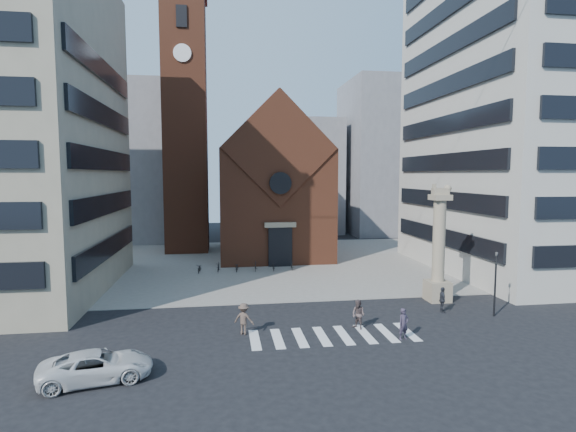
% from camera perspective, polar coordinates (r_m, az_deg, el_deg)
% --- Properties ---
extents(ground, '(120.00, 120.00, 0.00)m').
position_cam_1_polar(ground, '(29.82, 3.24, -13.01)').
color(ground, black).
rests_on(ground, ground).
extents(piazza, '(46.00, 30.00, 0.05)m').
position_cam_1_polar(piazza, '(47.99, -1.32, -5.92)').
color(piazza, gray).
rests_on(piazza, ground).
extents(zebra_crossing, '(10.20, 3.20, 0.01)m').
position_cam_1_polar(zebra_crossing, '(27.17, 5.73, -14.88)').
color(zebra_crossing, white).
rests_on(zebra_crossing, ground).
extents(church, '(12.00, 16.65, 18.00)m').
position_cam_1_polar(church, '(53.09, -2.13, 3.81)').
color(church, brown).
rests_on(church, ground).
extents(campanile, '(5.50, 5.50, 31.20)m').
position_cam_1_polar(campanile, '(56.25, -12.89, 11.68)').
color(campanile, brown).
rests_on(campanile, ground).
extents(building_right, '(18.00, 22.00, 32.00)m').
position_cam_1_polar(building_right, '(50.05, 28.94, 12.27)').
color(building_right, '#AFA99F').
rests_on(building_right, ground).
extents(bg_block_left, '(16.00, 14.00, 22.00)m').
position_cam_1_polar(bg_block_left, '(69.24, -20.34, 6.33)').
color(bg_block_left, gray).
rests_on(bg_block_left, ground).
extents(bg_block_mid, '(14.00, 12.00, 18.00)m').
position_cam_1_polar(bg_block_mid, '(73.66, 0.85, 5.02)').
color(bg_block_mid, gray).
rests_on(bg_block_mid, ground).
extents(bg_block_right, '(16.00, 14.00, 24.00)m').
position_cam_1_polar(bg_block_right, '(75.08, 13.47, 7.17)').
color(bg_block_right, gray).
rests_on(bg_block_right, ground).
extents(lion_column, '(1.63, 1.60, 8.68)m').
position_cam_1_polar(lion_column, '(35.01, 18.57, -4.69)').
color(lion_column, tan).
rests_on(lion_column, ground).
extents(traffic_light, '(0.13, 0.16, 4.30)m').
position_cam_1_polar(traffic_light, '(32.83, 24.83, -7.64)').
color(traffic_light, black).
rests_on(traffic_light, ground).
extents(white_car, '(5.27, 3.27, 1.36)m').
position_cam_1_polar(white_car, '(23.18, -23.13, -17.14)').
color(white_car, silver).
rests_on(white_car, ground).
extents(pedestrian_0, '(0.75, 0.61, 1.79)m').
position_cam_1_polar(pedestrian_0, '(27.04, 14.47, -13.12)').
color(pedestrian_0, '#352D3F').
rests_on(pedestrian_0, ground).
extents(pedestrian_1, '(1.06, 1.10, 1.78)m').
position_cam_1_polar(pedestrian_1, '(28.19, 8.93, -12.26)').
color(pedestrian_1, '#514241').
rests_on(pedestrian_1, ground).
extents(pedestrian_2, '(0.62, 1.09, 1.75)m').
position_cam_1_polar(pedestrian_2, '(32.75, 19.02, -10.02)').
color(pedestrian_2, '#282A31').
rests_on(pedestrian_2, ground).
extents(pedestrian_3, '(1.37, 1.12, 1.85)m').
position_cam_1_polar(pedestrian_3, '(27.12, -5.62, -12.85)').
color(pedestrian_3, brown).
rests_on(pedestrian_3, ground).
extents(scooter_0, '(0.64, 1.57, 0.81)m').
position_cam_1_polar(scooter_0, '(43.85, -11.18, -6.53)').
color(scooter_0, black).
rests_on(scooter_0, piazza).
extents(scooter_1, '(0.53, 1.52, 0.90)m').
position_cam_1_polar(scooter_1, '(43.78, -8.83, -6.45)').
color(scooter_1, black).
rests_on(scooter_1, piazza).
extents(scooter_2, '(0.64, 1.57, 0.81)m').
position_cam_1_polar(scooter_2, '(43.81, -6.49, -6.47)').
color(scooter_2, black).
rests_on(scooter_2, piazza).
extents(scooter_3, '(0.53, 1.52, 0.90)m').
position_cam_1_polar(scooter_3, '(43.88, -4.15, -6.37)').
color(scooter_3, black).
rests_on(scooter_3, piazza).
extents(scooter_4, '(0.64, 1.57, 0.81)m').
position_cam_1_polar(scooter_4, '(44.05, -1.83, -6.37)').
color(scooter_4, black).
rests_on(scooter_4, piazza).
extents(scooter_5, '(0.53, 1.52, 0.90)m').
position_cam_1_polar(scooter_5, '(44.28, 0.48, -6.25)').
color(scooter_5, black).
rests_on(scooter_5, piazza).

